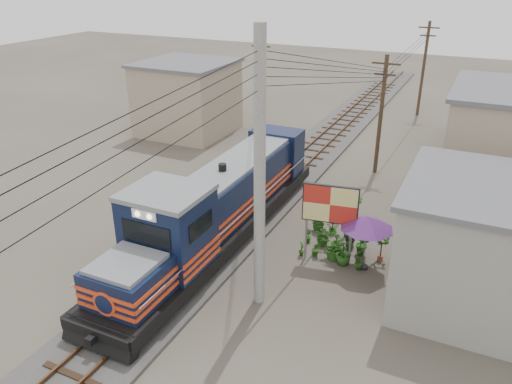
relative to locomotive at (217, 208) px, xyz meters
The scene contains 16 objects.
ground 3.12m from the locomotive, 90.00° to the right, with size 120.00×120.00×0.00m, color #473F35.
ballast 7.58m from the locomotive, 90.00° to the left, with size 3.60×70.00×0.16m, color #595651.
track 7.55m from the locomotive, 90.00° to the left, with size 1.15×70.00×0.12m.
locomotive is the anchor object (origin of this frame).
utility_pole_main 5.70m from the locomotive, 41.51° to the right, with size 0.40×0.40×10.00m.
wooden_pole_mid 12.41m from the locomotive, 68.46° to the left, with size 1.60×0.24×7.00m.
wooden_pole_far 25.94m from the locomotive, 79.30° to the left, with size 1.60×0.24×7.50m.
wooden_pole_left 16.31m from the locomotive, 107.99° to the left, with size 1.60×0.24×7.00m.
power_lines 8.29m from the locomotive, 91.38° to the left, with size 9.65×19.00×3.30m.
shophouse_front 11.52m from the locomotive, ahead, with size 7.35×6.30×4.70m.
shophouse_back 22.31m from the locomotive, 60.45° to the left, with size 6.30×6.30×4.20m.
shophouse_left 16.75m from the locomotive, 126.74° to the left, with size 6.30×6.30×5.20m.
billboard 5.05m from the locomotive, ahead, with size 2.27×0.48×3.52m.
market_umbrella 6.52m from the locomotive, ahead, with size 2.51×2.51×2.42m.
vendor 6.00m from the locomotive, 22.16° to the left, with size 0.55×0.36×1.52m, color black.
plant_nursery 5.33m from the locomotive, 16.94° to the left, with size 3.32×3.07×1.14m.
Camera 1 is at (9.97, -14.45, 11.57)m, focal length 35.00 mm.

